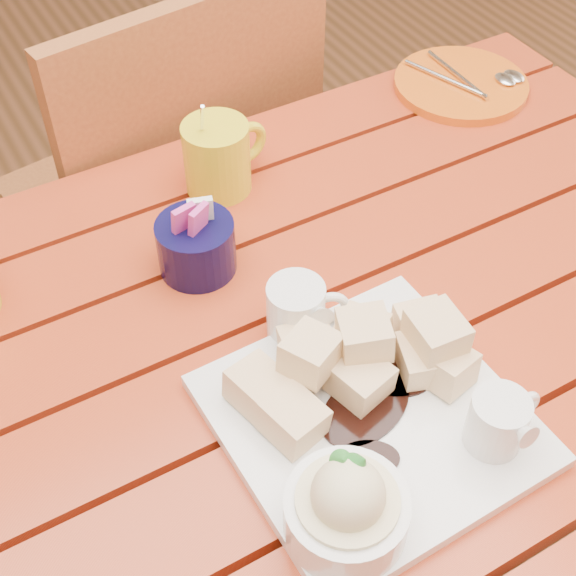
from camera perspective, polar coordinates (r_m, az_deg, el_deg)
table at (r=0.92m, az=1.53°, el=-8.40°), size 1.20×0.79×0.75m
dessert_plate at (r=0.75m, az=5.85°, el=-9.53°), size 0.27×0.27×0.11m
coffee_mug_right at (r=1.00m, az=-4.95°, el=9.35°), size 0.12×0.08×0.14m
cream_pitcher at (r=0.82m, az=0.71°, el=-1.63°), size 0.09×0.08×0.07m
sugar_caddy at (r=0.90m, az=-6.54°, el=3.05°), size 0.09×0.09×0.10m
orange_saucer at (r=1.22m, az=12.27°, el=13.98°), size 0.19×0.19×0.02m
chair_far at (r=1.39m, az=-8.11°, el=6.37°), size 0.49×0.49×0.91m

